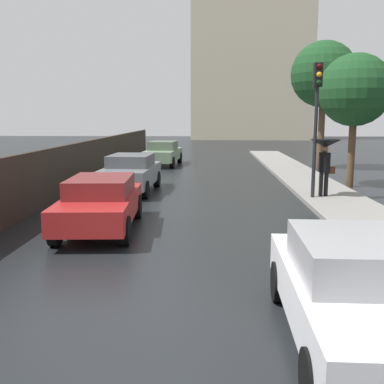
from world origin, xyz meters
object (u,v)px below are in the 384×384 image
street_tree_near (355,91)px  pedestrian_with_umbrella_far (325,151)px  car_white_mid_road (364,290)px  street_tree_mid (324,75)px  traffic_light (317,105)px  car_green_far_ahead (163,153)px  car_red_behind_camera (101,202)px  car_grey_near_kerb (131,172)px

street_tree_near → pedestrian_with_umbrella_far: bearing=-120.8°
car_white_mid_road → street_tree_mid: bearing=79.4°
car_white_mid_road → traffic_light: 10.06m
car_white_mid_road → pedestrian_with_umbrella_far: pedestrian_with_umbrella_far is taller
traffic_light → car_green_far_ahead: bearing=119.1°
car_green_far_ahead → car_white_mid_road: bearing=106.9°
car_red_behind_camera → traffic_light: (6.12, 4.12, 2.44)m
street_tree_near → street_tree_mid: 6.47m
car_white_mid_road → pedestrian_with_umbrella_far: size_ratio=2.10×
pedestrian_with_umbrella_far → traffic_light: (-0.41, -0.26, 1.50)m
car_green_far_ahead → car_red_behind_camera: size_ratio=1.08×
car_red_behind_camera → street_tree_mid: size_ratio=0.62×
car_white_mid_road → traffic_light: bearing=82.2°
car_white_mid_road → street_tree_near: bearing=75.1°
pedestrian_with_umbrella_far → traffic_light: bearing=-158.1°
car_red_behind_camera → car_green_far_ahead: bearing=-93.4°
pedestrian_with_umbrella_far → street_tree_mid: street_tree_mid is taller
car_white_mid_road → street_tree_near: (3.72, 12.89, 3.10)m
pedestrian_with_umbrella_far → street_tree_near: bearing=48.9°
car_white_mid_road → street_tree_near: street_tree_near is taller
traffic_light → car_red_behind_camera: bearing=-146.0°
car_red_behind_camera → street_tree_near: size_ratio=0.80×
car_grey_near_kerb → traffic_light: 7.03m
car_red_behind_camera → pedestrian_with_umbrella_far: (6.53, 4.38, 0.95)m
street_tree_mid → car_grey_near_kerb: bearing=-138.1°
street_tree_near → car_grey_near_kerb: bearing=-169.5°
car_green_far_ahead → traffic_light: bearing=123.4°
traffic_light → street_tree_mid: size_ratio=0.65×
car_white_mid_road → pedestrian_with_umbrella_far: 10.13m
pedestrian_with_umbrella_far → street_tree_mid: bearing=67.2°
car_white_mid_road → pedestrian_with_umbrella_far: (1.93, 9.90, 0.95)m
car_red_behind_camera → car_grey_near_kerb: bearing=-90.9°
car_grey_near_kerb → car_white_mid_road: 12.30m
car_grey_near_kerb → pedestrian_with_umbrella_far: 7.00m
car_green_far_ahead → street_tree_mid: (8.66, -1.47, 4.24)m
car_white_mid_road → pedestrian_with_umbrella_far: bearing=80.1°
car_white_mid_road → car_red_behind_camera: size_ratio=0.95×
street_tree_mid → street_tree_near: bearing=-92.6°
car_red_behind_camera → car_white_mid_road: bearing=126.1°
car_white_mid_road → street_tree_mid: (4.01, 19.25, 4.26)m
pedestrian_with_umbrella_far → traffic_light: 1.57m
car_white_mid_road → car_green_far_ahead: bearing=103.8°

